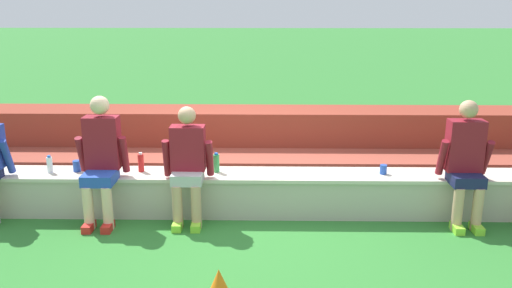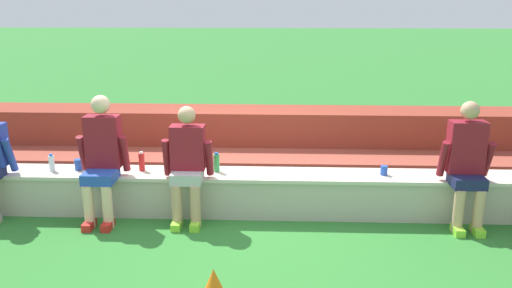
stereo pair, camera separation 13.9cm
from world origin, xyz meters
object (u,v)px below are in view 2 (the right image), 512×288
plastic_cup_left_end (79,165)px  sports_cone (214,283)px  water_bottle_near_right (217,163)px  person_left_of_center (102,156)px  water_bottle_mid_left (52,163)px  water_bottle_near_left (142,162)px  plastic_cup_middle (384,170)px  person_right_of_center (467,162)px  person_center (187,162)px

plastic_cup_left_end → sports_cone: 2.61m
water_bottle_near_right → person_left_of_center: bearing=-167.5°
person_left_of_center → water_bottle_mid_left: person_left_of_center is taller
water_bottle_near_left → plastic_cup_left_end: size_ratio=1.78×
water_bottle_near_right → plastic_cup_middle: size_ratio=2.12×
person_right_of_center → sports_cone: bearing=-148.4°
water_bottle_near_left → sports_cone: 2.18m
person_center → sports_cone: (0.46, -1.55, -0.56)m
person_left_of_center → water_bottle_mid_left: (-0.67, 0.22, -0.16)m
person_center → water_bottle_near_left: size_ratio=5.72×
person_left_of_center → plastic_cup_middle: 3.14m
water_bottle_near_left → water_bottle_mid_left: 1.03m
person_left_of_center → person_center: size_ratio=1.08×
water_bottle_mid_left → plastic_cup_middle: water_bottle_mid_left is taller
person_center → water_bottle_near_right: bearing=46.6°
person_center → plastic_cup_left_end: size_ratio=10.20×
water_bottle_mid_left → plastic_cup_left_end: water_bottle_mid_left is taller
water_bottle_near_left → person_left_of_center: bearing=-142.8°
water_bottle_near_right → sports_cone: size_ratio=0.87×
person_right_of_center → water_bottle_near_left: (-3.58, 0.29, -0.13)m
water_bottle_near_right → plastic_cup_middle: water_bottle_near_right is taller
sports_cone → person_left_of_center: bearing=131.7°
water_bottle_near_left → plastic_cup_middle: 2.77m
person_center → water_bottle_near_right: size_ratio=5.70×
person_center → plastic_cup_left_end: 1.36m
plastic_cup_middle → person_center: bearing=-173.2°
person_left_of_center → water_bottle_near_left: (0.36, 0.28, -0.15)m
person_right_of_center → water_bottle_mid_left: 4.62m
water_bottle_near_left → person_right_of_center: bearing=-4.7°
plastic_cup_middle → water_bottle_mid_left: bearing=-179.7°
person_left_of_center → sports_cone: person_left_of_center is taller
sports_cone → person_right_of_center: bearing=31.6°
person_center → plastic_cup_middle: 2.20m
sports_cone → plastic_cup_middle: bearing=46.5°
water_bottle_near_right → water_bottle_near_left: same height
person_center → person_right_of_center: 3.00m
person_center → sports_cone: person_center is taller
person_left_of_center → sports_cone: bearing=-48.3°
person_left_of_center → person_right_of_center: 3.95m
plastic_cup_middle → sports_cone: bearing=-133.5°
water_bottle_mid_left → plastic_cup_left_end: size_ratio=1.60×
person_center → water_bottle_mid_left: 1.64m
person_center → water_bottle_near_right: person_center is taller
water_bottle_mid_left → person_right_of_center: bearing=-2.9°
person_left_of_center → person_right_of_center: bearing=-0.3°
person_right_of_center → plastic_cup_left_end: size_ratio=10.80×
person_left_of_center → plastic_cup_middle: size_ratio=13.08×
person_center → water_bottle_near_right: (0.28, 0.30, -0.09)m
person_left_of_center → sports_cone: (1.41, -1.58, -0.61)m
water_bottle_near_right → plastic_cup_left_end: 1.61m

